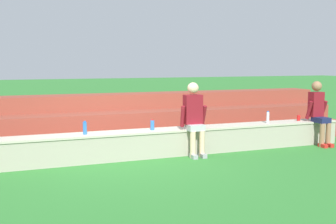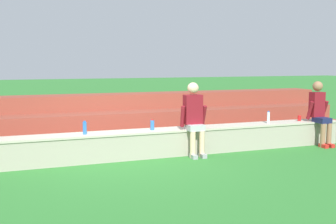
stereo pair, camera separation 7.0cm
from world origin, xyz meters
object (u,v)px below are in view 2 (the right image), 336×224
at_px(plastic_cup_middle, 299,118).
at_px(person_center, 320,111).
at_px(person_left_of_center, 194,116).
at_px(water_bottle_near_left, 85,128).
at_px(water_bottle_near_right, 268,117).
at_px(water_bottle_mid_left, 152,125).

bearing_deg(plastic_cup_middle, person_center, -40.02).
relative_size(person_left_of_center, water_bottle_near_left, 5.83).
distance_m(person_center, water_bottle_near_right, 1.23).
distance_m(water_bottle_near_left, water_bottle_near_right, 4.02).
xyz_separation_m(person_center, plastic_cup_middle, (-0.33, 0.28, -0.18)).
bearing_deg(water_bottle_near_right, water_bottle_mid_left, 179.45).
relative_size(water_bottle_mid_left, water_bottle_near_right, 0.80).
height_order(person_left_of_center, water_bottle_mid_left, person_left_of_center).
relative_size(water_bottle_near_right, plastic_cup_middle, 2.10).
bearing_deg(water_bottle_near_right, plastic_cup_middle, 3.96).
distance_m(person_left_of_center, water_bottle_near_right, 1.90).
height_order(person_left_of_center, plastic_cup_middle, person_left_of_center).
bearing_deg(water_bottle_near_left, water_bottle_near_right, 0.08).
distance_m(water_bottle_mid_left, plastic_cup_middle, 3.56).
xyz_separation_m(water_bottle_mid_left, water_bottle_near_right, (2.68, -0.03, 0.03)).
distance_m(water_bottle_mid_left, water_bottle_near_right, 2.68).
height_order(water_bottle_near_left, water_bottle_mid_left, water_bottle_near_left).
xyz_separation_m(person_left_of_center, water_bottle_near_left, (-2.13, 0.21, -0.15)).
bearing_deg(person_left_of_center, water_bottle_mid_left, 163.30).
distance_m(person_left_of_center, water_bottle_mid_left, 0.85).
distance_m(person_left_of_center, person_center, 3.09).
relative_size(person_left_of_center, plastic_cup_middle, 11.44).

